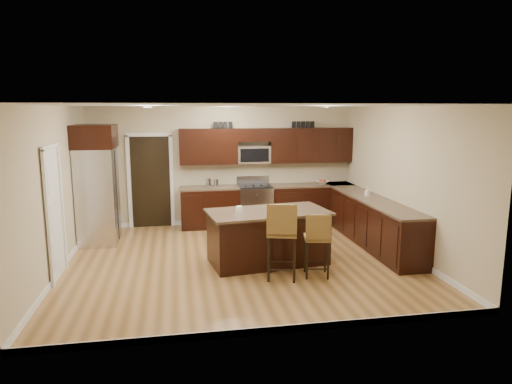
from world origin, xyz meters
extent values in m
plane|color=olive|center=(0.00, 0.00, 0.00)|extent=(6.00, 6.00, 0.00)
plane|color=silver|center=(0.00, 0.00, 2.70)|extent=(6.00, 6.00, 0.00)
plane|color=#BEAE89|center=(0.00, 2.75, 1.35)|extent=(6.00, 0.00, 6.00)
plane|color=#BEAE89|center=(-3.00, 0.00, 1.35)|extent=(0.00, 5.50, 5.50)
plane|color=#BEAE89|center=(3.00, 0.00, 1.35)|extent=(0.00, 5.50, 5.50)
cube|color=black|center=(-0.35, 2.45, 0.44)|extent=(1.30, 0.60, 0.88)
cube|color=black|center=(2.03, 2.45, 0.44)|extent=(1.94, 0.60, 0.88)
cube|color=black|center=(2.70, 0.48, 0.44)|extent=(0.60, 3.35, 0.88)
cube|color=brown|center=(-0.35, 2.45, 0.90)|extent=(1.30, 0.63, 0.04)
cube|color=brown|center=(2.03, 2.45, 0.90)|extent=(1.94, 0.63, 0.04)
cube|color=brown|center=(2.70, 0.48, 0.90)|extent=(0.63, 3.35, 0.04)
cube|color=black|center=(-0.35, 2.58, 1.82)|extent=(1.30, 0.33, 0.80)
cube|color=black|center=(2.03, 2.58, 1.82)|extent=(1.94, 0.33, 0.80)
cube|color=black|center=(0.68, 2.58, 2.07)|extent=(0.76, 0.33, 0.30)
cube|color=silver|center=(0.68, 2.45, 0.45)|extent=(0.76, 0.64, 0.90)
cube|color=black|center=(0.68, 2.45, 0.91)|extent=(0.76, 0.60, 0.03)
cube|color=black|center=(0.68, 2.15, 0.45)|extent=(0.65, 0.01, 0.45)
cube|color=silver|center=(0.68, 2.72, 1.02)|extent=(0.76, 0.05, 0.18)
cube|color=silver|center=(0.68, 2.60, 1.62)|extent=(0.76, 0.31, 0.40)
cube|color=black|center=(-1.65, 2.73, 1.03)|extent=(0.85, 0.03, 2.06)
cube|color=white|center=(-2.98, -0.30, 1.02)|extent=(0.03, 0.80, 2.04)
cube|color=black|center=(0.45, -0.18, 0.44)|extent=(2.07, 1.23, 0.88)
cube|color=brown|center=(0.45, -0.18, 0.90)|extent=(2.18, 1.34, 0.04)
cube|color=black|center=(0.45, -0.18, 0.04)|extent=(1.98, 1.14, 0.09)
cube|color=olive|center=(0.52, -0.96, 0.75)|extent=(0.57, 0.57, 0.07)
cube|color=olive|center=(0.47, -1.16, 0.99)|extent=(0.46, 0.16, 0.49)
cylinder|color=black|center=(0.32, -1.15, 0.36)|extent=(0.04, 0.04, 0.71)
cylinder|color=black|center=(0.72, -1.15, 0.36)|extent=(0.04, 0.04, 0.71)
cylinder|color=black|center=(0.32, -0.76, 0.36)|extent=(0.04, 0.04, 0.71)
cylinder|color=black|center=(0.72, -0.76, 0.36)|extent=(0.04, 0.04, 0.71)
cube|color=olive|center=(1.09, -0.96, 0.63)|extent=(0.46, 0.46, 0.06)
cube|color=olive|center=(1.06, -1.13, 0.84)|extent=(0.39, 0.11, 0.42)
cylinder|color=black|center=(0.92, -1.12, 0.30)|extent=(0.03, 0.03, 0.60)
cylinder|color=black|center=(1.26, -1.12, 0.30)|extent=(0.03, 0.03, 0.60)
cylinder|color=black|center=(0.92, -0.79, 0.30)|extent=(0.03, 0.03, 0.60)
cylinder|color=black|center=(1.26, -0.79, 0.30)|extent=(0.03, 0.03, 0.60)
cube|color=silver|center=(-2.62, 1.61, 0.95)|extent=(0.72, 0.95, 1.90)
cube|color=black|center=(-2.26, 1.61, 0.95)|extent=(0.01, 0.02, 1.80)
cylinder|color=silver|center=(-2.23, 1.53, 1.04)|extent=(0.02, 0.02, 0.84)
cylinder|color=silver|center=(-2.23, 1.69, 1.04)|extent=(0.02, 0.02, 0.84)
cube|color=black|center=(-2.62, 1.61, 2.12)|extent=(0.78, 1.01, 0.45)
cube|color=brown|center=(0.79, 1.60, 0.01)|extent=(0.94, 0.77, 0.01)
imported|color=silver|center=(2.29, 2.45, 0.96)|extent=(0.33, 0.33, 0.07)
imported|color=#B2B2B2|center=(2.70, 0.82, 1.00)|extent=(0.09, 0.09, 0.17)
cylinder|color=silver|center=(-0.37, 2.45, 1.02)|extent=(0.12, 0.12, 0.20)
cylinder|color=silver|center=(-0.20, 2.45, 1.01)|extent=(0.11, 0.11, 0.18)
cylinder|color=white|center=(-0.05, -0.18, 0.97)|extent=(0.10, 0.10, 0.10)
camera|label=1|loc=(-1.08, -7.67, 2.63)|focal=32.00mm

